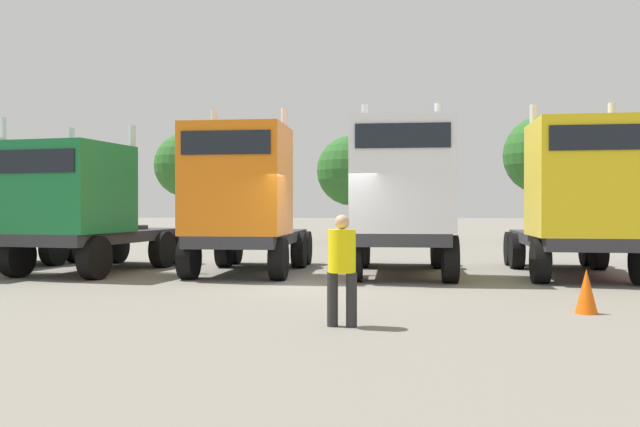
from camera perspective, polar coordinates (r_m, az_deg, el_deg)
ground at (r=14.85m, az=0.06°, el=-6.19°), size 200.00×200.00×0.00m
semi_truck_green at (r=18.34m, az=-19.72°, el=0.64°), size 3.44×6.02×3.94m
semi_truck_orange at (r=16.97m, az=-6.65°, el=1.21°), size 2.70×5.73×4.35m
semi_truck_white at (r=16.61m, az=7.02°, el=1.56°), size 2.68×6.09×4.45m
semi_truck_yellow at (r=17.22m, az=21.40°, el=1.24°), size 2.89×6.20×4.37m
visitor_in_hivis at (r=9.64m, az=1.90°, el=-4.20°), size 0.46×0.44×1.63m
traffic_cone_near at (r=11.71m, az=21.91°, el=-6.22°), size 0.36×0.36×0.73m
oak_far_left at (r=37.97m, az=-11.42°, el=4.07°), size 3.56×3.56×5.91m
oak_far_centre at (r=33.63m, az=2.74°, el=3.68°), size 3.55×3.55×5.40m
oak_far_right at (r=35.51m, az=18.62°, el=4.77°), size 4.00×4.00×6.41m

